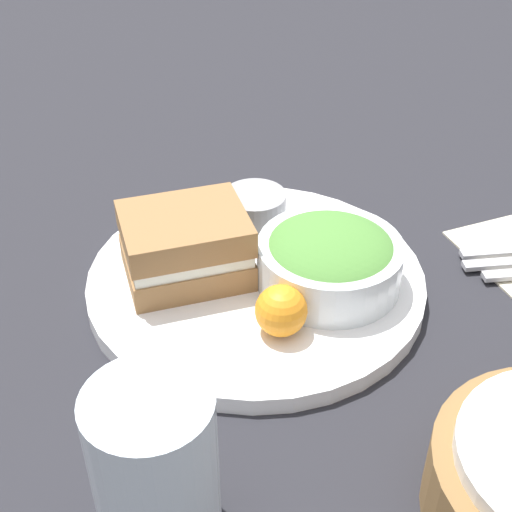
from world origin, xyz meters
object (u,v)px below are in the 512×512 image
object	(u,v)px
drink_glass	(156,472)
salad_bowl	(330,258)
dressing_cup	(255,212)
sandwich	(185,246)
plate	(256,280)

from	to	relation	value
drink_glass	salad_bowl	bearing A→B (deg)	-139.34
salad_bowl	dressing_cup	size ratio (longest dim) A/B	2.10
dressing_cup	drink_glass	xyz separation A→B (m)	(0.17, 0.28, 0.03)
salad_bowl	dressing_cup	world-z (taller)	salad_bowl
sandwich	salad_bowl	distance (m)	0.13
plate	dressing_cup	xyz separation A→B (m)	(-0.03, -0.07, 0.03)
drink_glass	plate	bearing A→B (deg)	-125.08
salad_bowl	dressing_cup	bearing A→B (deg)	-74.05
salad_bowl	drink_glass	world-z (taller)	drink_glass
sandwich	drink_glass	bearing A→B (deg)	69.04
plate	sandwich	size ratio (longest dim) A/B	2.67
dressing_cup	salad_bowl	bearing A→B (deg)	105.95
salad_bowl	dressing_cup	xyz separation A→B (m)	(0.03, -0.10, -0.01)
dressing_cup	sandwich	bearing A→B (deg)	28.00
drink_glass	dressing_cup	bearing A→B (deg)	-121.93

